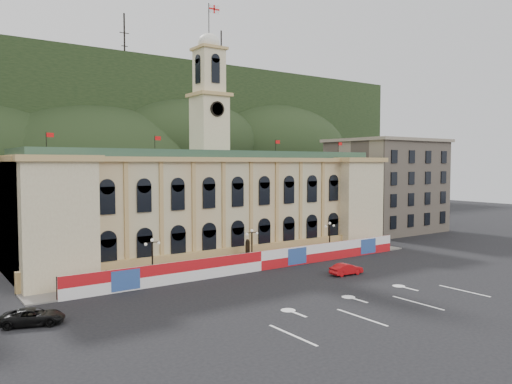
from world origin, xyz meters
TOP-DOWN VIEW (x-y plane):
  - ground at (0.00, 0.00)m, footprint 260.00×260.00m
  - lane_markings at (0.00, -5.00)m, footprint 26.00×10.00m
  - hill_ridge at (0.03, 121.99)m, footprint 230.00×80.00m
  - city_hall at (0.00, 27.63)m, footprint 56.20×17.60m
  - side_building_right at (43.00, 30.93)m, footprint 21.00×17.00m
  - hoarding_fence at (0.06, 15.07)m, footprint 50.00×0.44m
  - pavement at (0.00, 17.75)m, footprint 56.00×5.50m
  - statue at (0.00, 18.00)m, footprint 1.40×1.40m
  - lamp_left at (-14.00, 17.00)m, footprint 1.96×0.44m
  - lamp_center at (0.00, 17.00)m, footprint 1.96×0.44m
  - lamp_right at (14.00, 17.00)m, footprint 1.96×0.44m
  - red_sedan at (7.24, 6.93)m, footprint 2.13×4.56m
  - black_suv at (-28.49, 8.77)m, footprint 5.73×6.70m

SIDE VIEW (x-z plane):
  - ground at x=0.00m, z-range 0.00..0.00m
  - lane_markings at x=0.00m, z-range -0.01..0.01m
  - pavement at x=0.00m, z-range 0.00..0.16m
  - red_sedan at x=7.24m, z-range 0.00..1.43m
  - black_suv at x=-28.49m, z-range 0.00..1.43m
  - statue at x=0.00m, z-range -0.67..3.05m
  - hoarding_fence at x=0.06m, z-range 0.00..2.50m
  - lamp_left at x=-14.00m, z-range 0.50..5.65m
  - lamp_center at x=0.00m, z-range 0.50..5.65m
  - lamp_right at x=14.00m, z-range 0.50..5.65m
  - city_hall at x=0.00m, z-range -10.70..26.40m
  - side_building_right at x=43.00m, z-range 0.03..18.63m
  - hill_ridge at x=0.03m, z-range -12.52..51.48m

